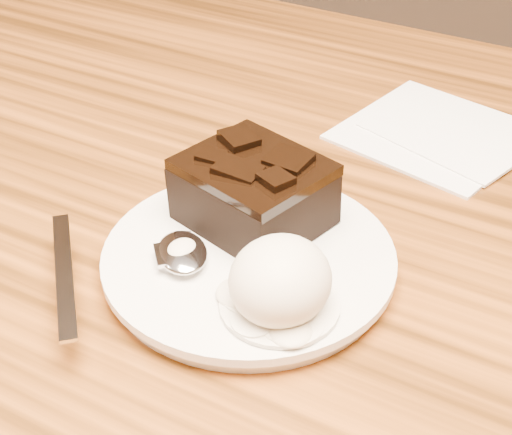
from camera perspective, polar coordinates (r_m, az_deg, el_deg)
The scene contains 10 objects.
plate at distance 0.55m, azimuth -0.52°, elevation -3.24°, with size 0.20×0.20×0.02m, color silver.
brownie at distance 0.56m, azimuth -0.17°, elevation 1.57°, with size 0.09×0.08×0.04m, color black.
ice_cream_scoop at distance 0.48m, azimuth 1.76°, elevation -4.56°, with size 0.06×0.07×0.05m, color beige.
melt_puddle at distance 0.50m, azimuth 1.72°, elevation -6.40°, with size 0.08×0.08×0.00m, color white.
spoon at distance 0.53m, azimuth -5.35°, elevation -2.67°, with size 0.04×0.19×0.01m, color silver, non-canonical shape.
napkin at distance 0.72m, azimuth 12.82°, elevation 6.04°, with size 0.15×0.15×0.01m, color white.
crumb_a at distance 0.54m, azimuth 0.02°, elevation -2.52°, with size 0.01×0.01×0.00m, color black.
crumb_b at distance 0.49m, azimuth 2.99°, elevation -7.44°, with size 0.01×0.01×0.00m, color black.
crumb_c at distance 0.52m, azimuth 1.19°, elevation -4.29°, with size 0.01×0.00×0.00m, color black.
crumb_d at distance 0.55m, azimuth -5.01°, elevation -1.29°, with size 0.01×0.01×0.00m, color black.
Camera 1 is at (0.25, -0.43, 1.10)m, focal length 55.42 mm.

